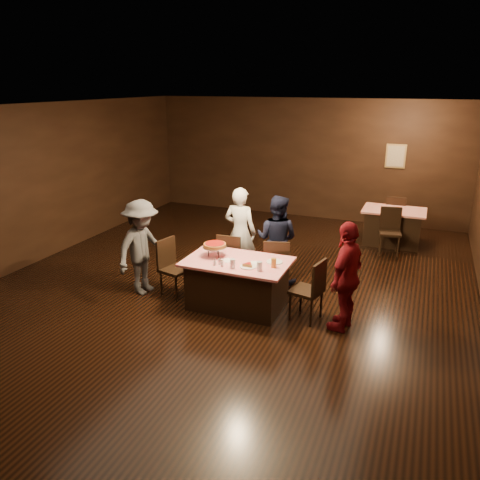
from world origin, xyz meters
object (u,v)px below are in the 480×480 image
at_px(chair_end_right, 307,290).
at_px(chair_back_near, 390,232).
at_px(pizza_stand, 215,245).
at_px(diner_navy_hoodie, 277,239).
at_px(glass_front_left, 233,264).
at_px(glass_front_right, 259,266).
at_px(back_table, 393,227).
at_px(chair_end_left, 175,268).
at_px(glass_amber, 274,263).
at_px(main_table, 237,284).
at_px(plate_empty, 275,262).
at_px(chair_far_right, 277,265).
at_px(chair_back_far, 395,216).
at_px(diner_white_jacket, 240,232).
at_px(chair_far_left, 232,259).
at_px(diner_red_shirt, 346,276).
at_px(diner_grey_knit, 142,247).

distance_m(chair_end_right, chair_back_near, 3.47).
bearing_deg(pizza_stand, chair_end_right, -1.91).
xyz_separation_m(diner_navy_hoodie, glass_front_left, (-0.20, -1.49, 0.06)).
height_order(pizza_stand, glass_front_right, pizza_stand).
height_order(back_table, chair_back_near, chair_back_near).
bearing_deg(diner_navy_hoodie, chair_end_left, 45.28).
bearing_deg(chair_end_left, diner_navy_hoodie, -35.58).
height_order(chair_back_near, glass_amber, chair_back_near).
bearing_deg(main_table, chair_end_left, 180.00).
height_order(main_table, plate_empty, plate_empty).
relative_size(chair_far_right, chair_back_far, 1.00).
xyz_separation_m(diner_navy_hoodie, plate_empty, (0.30, -1.04, -0.00)).
xyz_separation_m(back_table, chair_far_right, (-1.58, -3.31, 0.09)).
relative_size(pizza_stand, glass_amber, 2.71).
distance_m(diner_white_jacket, pizza_stand, 1.17).
bearing_deg(chair_end_right, chair_far_right, -124.53).
xyz_separation_m(chair_back_near, diner_navy_hoodie, (-1.73, -2.17, 0.30)).
height_order(chair_far_left, diner_navy_hoodie, diner_navy_hoodie).
distance_m(chair_far_left, diner_white_jacket, 0.58).
relative_size(pizza_stand, plate_empty, 1.52).
bearing_deg(glass_amber, chair_far_right, 104.04).
bearing_deg(plate_empty, pizza_stand, -173.99).
distance_m(chair_back_near, diner_white_jacket, 3.25).
bearing_deg(pizza_stand, diner_red_shirt, -3.00).
distance_m(chair_far_right, glass_amber, 0.90).
xyz_separation_m(chair_end_left, pizza_stand, (0.70, 0.05, 0.48)).
distance_m(chair_far_left, chair_end_left, 1.03).
height_order(back_table, chair_far_right, chair_far_right).
height_order(chair_back_far, glass_front_right, chair_back_far).
xyz_separation_m(diner_navy_hoodie, pizza_stand, (-0.65, -1.14, 0.17)).
xyz_separation_m(main_table, diner_grey_knit, (-1.66, -0.09, 0.41)).
bearing_deg(back_table, diner_grey_knit, -131.25).
xyz_separation_m(back_table, chair_back_far, (0.00, 0.60, 0.09)).
distance_m(chair_far_left, plate_empty, 1.16).
distance_m(chair_far_left, pizza_stand, 0.85).
height_order(main_table, chair_end_left, chair_end_left).
bearing_deg(chair_back_near, diner_navy_hoodie, -137.93).
bearing_deg(chair_end_left, main_table, -76.86).
xyz_separation_m(chair_far_left, diner_grey_knit, (-1.26, -0.84, 0.32)).
bearing_deg(diner_navy_hoodie, glass_front_right, 101.79).
bearing_deg(plate_empty, glass_front_left, -138.01).
bearing_deg(glass_amber, pizza_stand, 174.29).
bearing_deg(chair_far_left, diner_white_jacket, -88.00).
bearing_deg(glass_front_left, main_table, 99.46).
relative_size(chair_back_near, chair_back_far, 1.00).
bearing_deg(diner_red_shirt, chair_back_near, -173.12).
bearing_deg(chair_back_near, chair_end_left, -141.94).
distance_m(back_table, glass_amber, 4.36).
xyz_separation_m(chair_end_right, diner_white_jacket, (-1.54, 1.21, 0.34)).
bearing_deg(diner_white_jacket, back_table, -128.07).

